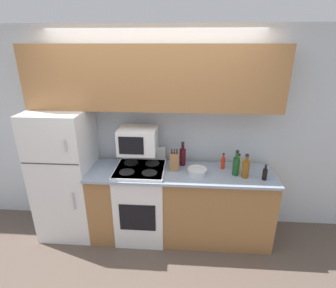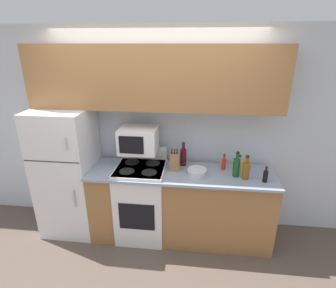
# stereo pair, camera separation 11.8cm
# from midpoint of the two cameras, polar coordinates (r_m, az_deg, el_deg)

# --- Properties ---
(ground_plane) EXTENTS (12.00, 12.00, 0.00)m
(ground_plane) POSITION_cam_midpoint_polar(r_m,az_deg,el_deg) (3.44, -4.72, -21.79)
(ground_plane) COLOR brown
(wall_back) EXTENTS (8.00, 0.05, 2.55)m
(wall_back) POSITION_cam_midpoint_polar(r_m,az_deg,el_deg) (3.36, -3.68, 2.61)
(wall_back) COLOR silver
(wall_back) RESTS_ON ground_plane
(lower_cabinets) EXTENTS (2.18, 0.61, 0.93)m
(lower_cabinets) POSITION_cam_midpoint_polar(r_m,az_deg,el_deg) (3.35, 1.62, -12.98)
(lower_cabinets) COLOR #9E6B3D
(lower_cabinets) RESTS_ON ground_plane
(refrigerator) EXTENTS (0.67, 0.66, 1.63)m
(refrigerator) POSITION_cam_midpoint_polar(r_m,az_deg,el_deg) (3.54, -22.20, -6.11)
(refrigerator) COLOR white
(refrigerator) RESTS_ON ground_plane
(upper_cabinets) EXTENTS (2.86, 0.36, 0.71)m
(upper_cabinets) POSITION_cam_midpoint_polar(r_m,az_deg,el_deg) (3.01, -4.53, 14.22)
(upper_cabinets) COLOR #9E6B3D
(upper_cabinets) RESTS_ON refrigerator
(stove) EXTENTS (0.58, 0.59, 1.12)m
(stove) POSITION_cam_midpoint_polar(r_m,az_deg,el_deg) (3.37, -6.82, -12.24)
(stove) COLOR white
(stove) RESTS_ON ground_plane
(microwave) EXTENTS (0.44, 0.37, 0.30)m
(microwave) POSITION_cam_midpoint_polar(r_m,az_deg,el_deg) (3.11, -7.67, 0.82)
(microwave) COLOR white
(microwave) RESTS_ON stove
(knife_block) EXTENTS (0.10, 0.09, 0.27)m
(knife_block) POSITION_cam_midpoint_polar(r_m,az_deg,el_deg) (3.09, 0.28, -3.87)
(knife_block) COLOR #9E6B3D
(knife_block) RESTS_ON lower_cabinets
(bowl) EXTENTS (0.23, 0.23, 0.07)m
(bowl) POSITION_cam_midpoint_polar(r_m,az_deg,el_deg) (3.03, 5.23, -5.95)
(bowl) COLOR silver
(bowl) RESTS_ON lower_cabinets
(bottle_whiskey) EXTENTS (0.08, 0.08, 0.28)m
(bottle_whiskey) POSITION_cam_midpoint_polar(r_m,az_deg,el_deg) (3.04, 15.49, -5.12)
(bottle_whiskey) COLOR brown
(bottle_whiskey) RESTS_ON lower_cabinets
(bottle_soy_sauce) EXTENTS (0.05, 0.05, 0.18)m
(bottle_soy_sauce) POSITION_cam_midpoint_polar(r_m,az_deg,el_deg) (3.06, 19.29, -6.17)
(bottle_soy_sauce) COLOR black
(bottle_soy_sauce) RESTS_ON lower_cabinets
(bottle_hot_sauce) EXTENTS (0.05, 0.05, 0.20)m
(bottle_hot_sauce) POSITION_cam_midpoint_polar(r_m,az_deg,el_deg) (3.19, 10.84, -4.01)
(bottle_hot_sauce) COLOR red
(bottle_hot_sauce) RESTS_ON lower_cabinets
(bottle_cooking_spray) EXTENTS (0.06, 0.06, 0.22)m
(bottle_cooking_spray) POSITION_cam_midpoint_polar(r_m,az_deg,el_deg) (3.17, 14.02, -4.35)
(bottle_cooking_spray) COLOR gold
(bottle_cooking_spray) RESTS_ON lower_cabinets
(bottle_wine_green) EXTENTS (0.08, 0.08, 0.30)m
(bottle_wine_green) POSITION_cam_midpoint_polar(r_m,az_deg,el_deg) (3.06, 13.52, -4.56)
(bottle_wine_green) COLOR #194C23
(bottle_wine_green) RESTS_ON lower_cabinets
(bottle_wine_red) EXTENTS (0.08, 0.08, 0.30)m
(bottle_wine_red) POSITION_cam_midpoint_polar(r_m,az_deg,el_deg) (3.21, 2.15, -2.68)
(bottle_wine_red) COLOR #470F19
(bottle_wine_red) RESTS_ON lower_cabinets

